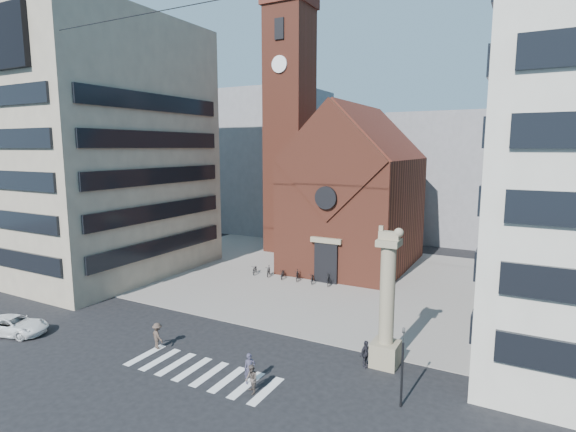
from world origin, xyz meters
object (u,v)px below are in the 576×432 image
object	(u,v)px
traffic_light	(402,365)
pedestrian_1	(251,379)
scooter_0	(255,269)
lion_column	(387,312)
pedestrian_0	(250,369)
white_car	(14,325)
pedestrian_2	(366,354)

from	to	relation	value
traffic_light	pedestrian_1	distance (m)	8.06
pedestrian_1	scooter_0	bearing A→B (deg)	162.37
lion_column	traffic_light	bearing A→B (deg)	-63.54
pedestrian_0	pedestrian_1	world-z (taller)	pedestrian_0
pedestrian_0	scooter_0	bearing A→B (deg)	80.05
traffic_light	scooter_0	world-z (taller)	traffic_light
traffic_light	pedestrian_0	world-z (taller)	traffic_light
pedestrian_1	white_car	bearing A→B (deg)	-135.22
traffic_light	white_car	size ratio (longest dim) A/B	0.90
white_car	scooter_0	size ratio (longest dim) A/B	2.62
pedestrian_0	pedestrian_2	bearing A→B (deg)	2.40
pedestrian_2	scooter_0	distance (m)	21.88
pedestrian_0	white_car	bearing A→B (deg)	145.35
scooter_0	pedestrian_2	bearing A→B (deg)	-61.61
pedestrian_2	traffic_light	bearing A→B (deg)	-119.40
pedestrian_1	scooter_0	xyz separation A→B (m)	(-12.35, 19.74, -0.27)
pedestrian_2	white_car	bearing A→B (deg)	124.81
pedestrian_2	scooter_0	xyz separation A→B (m)	(-16.85, 13.95, -0.31)
traffic_light	scooter_0	size ratio (longest dim) A/B	2.36
pedestrian_1	lion_column	bearing A→B (deg)	90.28
lion_column	pedestrian_0	bearing A→B (deg)	-136.94
lion_column	pedestrian_2	xyz separation A→B (m)	(-1.01, -0.76, -2.62)
lion_column	pedestrian_0	distance (m)	8.79
lion_column	white_car	world-z (taller)	lion_column
white_car	scooter_0	world-z (taller)	white_car
white_car	pedestrian_0	distance (m)	18.75
traffic_light	pedestrian_0	xyz separation A→B (m)	(-8.13, -1.74, -1.40)
lion_column	white_car	bearing A→B (deg)	-162.00
pedestrian_0	traffic_light	bearing A→B (deg)	-29.62
lion_column	white_car	xyz separation A→B (m)	(-24.75, -8.04, -2.79)
traffic_light	white_car	xyz separation A→B (m)	(-26.74, -4.04, -1.62)
lion_column	pedestrian_2	size ratio (longest dim) A/B	5.17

